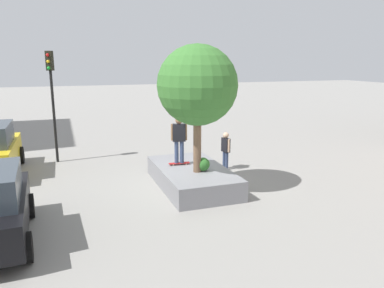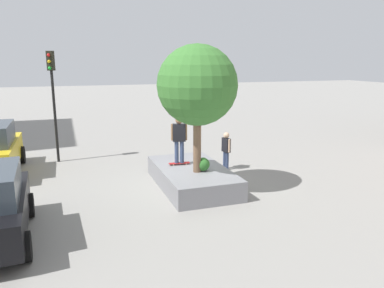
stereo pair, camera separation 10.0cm
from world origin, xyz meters
TOP-DOWN VIEW (x-y plane):
  - ground_plane at (0.00, 0.00)m, footprint 120.00×120.00m
  - planter_ledge at (0.03, -0.13)m, footprint 4.40×2.40m
  - plaza_tree at (-0.52, -0.13)m, footprint 2.77×2.77m
  - boxwood_shrub at (-0.50, -0.36)m, footprint 0.49×0.49m
  - skateboard at (0.56, 0.20)m, footprint 0.27×0.81m
  - skateboarder at (0.56, 0.20)m, footprint 0.32×0.59m
  - traffic_light_corner at (5.34, 4.66)m, footprint 0.37×0.35m
  - passerby_with_bag at (1.68, -2.24)m, footprint 0.55×0.26m

SIDE VIEW (x-z plane):
  - ground_plane at x=0.00m, z-range 0.00..0.00m
  - planter_ledge at x=0.03m, z-range 0.00..0.73m
  - skateboard at x=0.56m, z-range 0.75..0.82m
  - passerby_with_bag at x=1.68m, z-range 0.13..1.76m
  - boxwood_shrub at x=-0.50m, z-range 0.73..1.22m
  - skateboarder at x=0.56m, z-range 0.94..2.72m
  - traffic_light_corner at x=5.34m, z-range 0.88..5.91m
  - plaza_tree at x=-0.52m, z-range 1.55..6.02m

